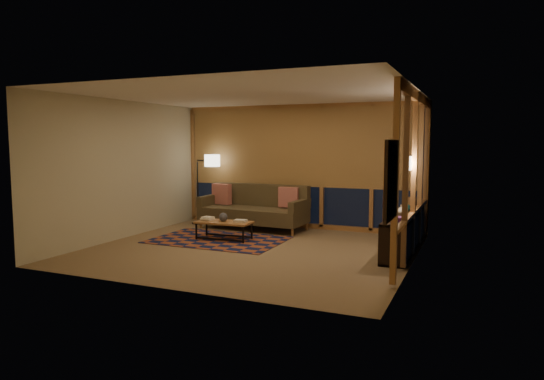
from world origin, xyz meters
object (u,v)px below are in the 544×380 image
at_px(sofa, 253,208).
at_px(coffee_table, 224,231).
at_px(bookshelf, 404,232).
at_px(floor_lamp, 198,189).

relative_size(sofa, coffee_table, 2.13).
distance_m(sofa, bookshelf, 3.41).
relative_size(sofa, bookshelf, 0.89).
bearing_deg(floor_lamp, coffee_table, -51.47).
distance_m(sofa, floor_lamp, 1.54).
relative_size(floor_lamp, bookshelf, 0.62).
bearing_deg(sofa, bookshelf, -11.12).
xyz_separation_m(sofa, floor_lamp, (-1.49, 0.16, 0.33)).
xyz_separation_m(coffee_table, floor_lamp, (-1.47, 1.41, 0.63)).
xyz_separation_m(sofa, bookshelf, (3.31, -0.82, -0.15)).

